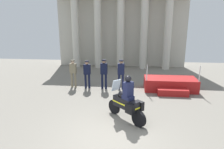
{
  "coord_description": "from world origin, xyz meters",
  "views": [
    {
      "loc": [
        0.72,
        -6.25,
        3.9
      ],
      "look_at": [
        -0.26,
        3.23,
        1.39
      ],
      "focal_mm": 32.29,
      "sensor_mm": 36.0,
      "label": 1
    }
  ],
  "objects_px": {
    "officer_in_row_0": "(73,71)",
    "officer_in_row_1": "(87,72)",
    "motorcycle_with_rider": "(127,102)",
    "reviewing_stand": "(170,85)",
    "officer_in_row_2": "(104,72)",
    "officer_in_row_3": "(121,72)"
  },
  "relations": [
    {
      "from": "officer_in_row_1",
      "to": "motorcycle_with_rider",
      "type": "distance_m",
      "value": 4.58
    },
    {
      "from": "officer_in_row_3",
      "to": "officer_in_row_2",
      "type": "bearing_deg",
      "value": 9.77
    },
    {
      "from": "reviewing_stand",
      "to": "officer_in_row_0",
      "type": "xyz_separation_m",
      "value": [
        -5.77,
        0.0,
        0.65
      ]
    },
    {
      "from": "officer_in_row_3",
      "to": "motorcycle_with_rider",
      "type": "height_order",
      "value": "motorcycle_with_rider"
    },
    {
      "from": "officer_in_row_2",
      "to": "motorcycle_with_rider",
      "type": "distance_m",
      "value": 4.12
    },
    {
      "from": "officer_in_row_0",
      "to": "reviewing_stand",
      "type": "bearing_deg",
      "value": -174.27
    },
    {
      "from": "reviewing_stand",
      "to": "officer_in_row_2",
      "type": "distance_m",
      "value": 3.94
    },
    {
      "from": "officer_in_row_0",
      "to": "officer_in_row_1",
      "type": "relative_size",
      "value": 1.0
    },
    {
      "from": "reviewing_stand",
      "to": "officer_in_row_3",
      "type": "distance_m",
      "value": 2.96
    },
    {
      "from": "officer_in_row_0",
      "to": "officer_in_row_3",
      "type": "relative_size",
      "value": 0.95
    },
    {
      "from": "reviewing_stand",
      "to": "officer_in_row_0",
      "type": "height_order",
      "value": "officer_in_row_0"
    },
    {
      "from": "reviewing_stand",
      "to": "officer_in_row_1",
      "type": "xyz_separation_m",
      "value": [
        -4.88,
        -0.15,
        0.65
      ]
    },
    {
      "from": "reviewing_stand",
      "to": "motorcycle_with_rider",
      "type": "relative_size",
      "value": 1.57
    },
    {
      "from": "officer_in_row_0",
      "to": "officer_in_row_2",
      "type": "bearing_deg",
      "value": -179.07
    },
    {
      "from": "officer_in_row_1",
      "to": "officer_in_row_0",
      "type": "bearing_deg",
      "value": -3.97
    },
    {
      "from": "officer_in_row_0",
      "to": "officer_in_row_2",
      "type": "distance_m",
      "value": 1.91
    },
    {
      "from": "reviewing_stand",
      "to": "officer_in_row_0",
      "type": "relative_size",
      "value": 1.77
    },
    {
      "from": "officer_in_row_3",
      "to": "reviewing_stand",
      "type": "bearing_deg",
      "value": -172.49
    },
    {
      "from": "officer_in_row_2",
      "to": "motorcycle_with_rider",
      "type": "height_order",
      "value": "motorcycle_with_rider"
    },
    {
      "from": "officer_in_row_0",
      "to": "officer_in_row_1",
      "type": "bearing_deg",
      "value": 176.03
    },
    {
      "from": "officer_in_row_0",
      "to": "officer_in_row_1",
      "type": "height_order",
      "value": "officer_in_row_0"
    },
    {
      "from": "officer_in_row_3",
      "to": "motorcycle_with_rider",
      "type": "bearing_deg",
      "value": 102.73
    }
  ]
}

